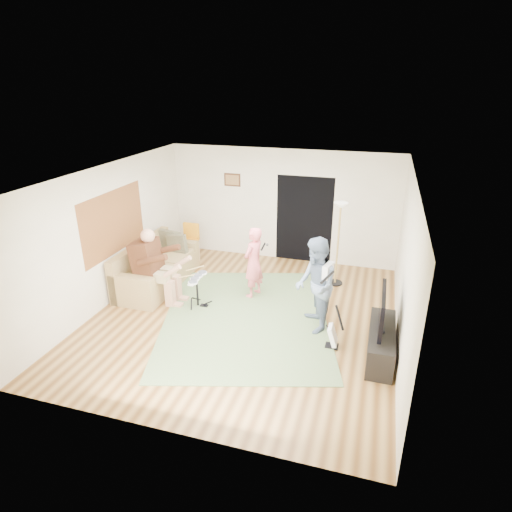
{
  "coord_description": "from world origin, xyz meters",
  "views": [
    {
      "loc": [
        2.23,
        -6.69,
        4.17
      ],
      "look_at": [
        0.15,
        0.3,
        1.14
      ],
      "focal_mm": 30.0,
      "sensor_mm": 36.0,
      "label": 1
    }
  ],
  "objects_px": {
    "sofa": "(154,271)",
    "guitarist": "(315,285)",
    "singer": "(253,263)",
    "television": "(382,310)",
    "guitar_spare": "(333,335)",
    "torchiere_lamp": "(339,229)",
    "tv_cabinet": "(381,343)",
    "drum_kit": "(197,293)",
    "dining_chair": "(190,249)"
  },
  "relations": [
    {
      "from": "sofa",
      "to": "guitarist",
      "type": "xyz_separation_m",
      "value": [
        3.63,
        -0.81,
        0.55
      ]
    },
    {
      "from": "singer",
      "to": "guitar_spare",
      "type": "distance_m",
      "value": 2.34
    },
    {
      "from": "sofa",
      "to": "singer",
      "type": "bearing_deg",
      "value": 2.19
    },
    {
      "from": "dining_chair",
      "to": "guitarist",
      "type": "bearing_deg",
      "value": -30.95
    },
    {
      "from": "sofa",
      "to": "drum_kit",
      "type": "xyz_separation_m",
      "value": [
        1.3,
        -0.65,
        -0.02
      ]
    },
    {
      "from": "torchiere_lamp",
      "to": "drum_kit",
      "type": "bearing_deg",
      "value": -144.26
    },
    {
      "from": "torchiere_lamp",
      "to": "tv_cabinet",
      "type": "height_order",
      "value": "torchiere_lamp"
    },
    {
      "from": "drum_kit",
      "to": "singer",
      "type": "relative_size",
      "value": 0.44
    },
    {
      "from": "guitarist",
      "to": "tv_cabinet",
      "type": "relative_size",
      "value": 1.22
    },
    {
      "from": "guitarist",
      "to": "torchiere_lamp",
      "type": "height_order",
      "value": "torchiere_lamp"
    },
    {
      "from": "sofa",
      "to": "dining_chair",
      "type": "distance_m",
      "value": 1.32
    },
    {
      "from": "guitarist",
      "to": "guitar_spare",
      "type": "distance_m",
      "value": 0.9
    },
    {
      "from": "sofa",
      "to": "television",
      "type": "bearing_deg",
      "value": -15.82
    },
    {
      "from": "singer",
      "to": "tv_cabinet",
      "type": "height_order",
      "value": "singer"
    },
    {
      "from": "torchiere_lamp",
      "to": "dining_chair",
      "type": "height_order",
      "value": "torchiere_lamp"
    },
    {
      "from": "sofa",
      "to": "torchiere_lamp",
      "type": "bearing_deg",
      "value": 16.71
    },
    {
      "from": "guitarist",
      "to": "dining_chair",
      "type": "relative_size",
      "value": 1.78
    },
    {
      "from": "guitarist",
      "to": "singer",
      "type": "bearing_deg",
      "value": -143.84
    },
    {
      "from": "torchiere_lamp",
      "to": "television",
      "type": "xyz_separation_m",
      "value": [
        0.97,
        -2.48,
        -0.41
      ]
    },
    {
      "from": "drum_kit",
      "to": "torchiere_lamp",
      "type": "distance_m",
      "value": 3.21
    },
    {
      "from": "drum_kit",
      "to": "torchiere_lamp",
      "type": "height_order",
      "value": "torchiere_lamp"
    },
    {
      "from": "drum_kit",
      "to": "guitar_spare",
      "type": "xyz_separation_m",
      "value": [
        2.73,
        -0.66,
        -0.06
      ]
    },
    {
      "from": "sofa",
      "to": "guitarist",
      "type": "distance_m",
      "value": 3.76
    },
    {
      "from": "singer",
      "to": "television",
      "type": "xyz_separation_m",
      "value": [
        2.52,
        -1.43,
        0.11
      ]
    },
    {
      "from": "guitar_spare",
      "to": "tv_cabinet",
      "type": "xyz_separation_m",
      "value": [
        0.77,
        -0.04,
        0.02
      ]
    },
    {
      "from": "dining_chair",
      "to": "television",
      "type": "bearing_deg",
      "value": -29.37
    },
    {
      "from": "torchiere_lamp",
      "to": "guitarist",
      "type": "bearing_deg",
      "value": -94.64
    },
    {
      "from": "guitar_spare",
      "to": "guitarist",
      "type": "bearing_deg",
      "value": 129.53
    },
    {
      "from": "torchiere_lamp",
      "to": "television",
      "type": "relative_size",
      "value": 1.78
    },
    {
      "from": "tv_cabinet",
      "to": "television",
      "type": "bearing_deg",
      "value": 180.0
    },
    {
      "from": "torchiere_lamp",
      "to": "tv_cabinet",
      "type": "relative_size",
      "value": 1.31
    },
    {
      "from": "guitarist",
      "to": "tv_cabinet",
      "type": "distance_m",
      "value": 1.43
    },
    {
      "from": "drum_kit",
      "to": "television",
      "type": "xyz_separation_m",
      "value": [
        3.45,
        -0.7,
        0.56
      ]
    },
    {
      "from": "drum_kit",
      "to": "tv_cabinet",
      "type": "xyz_separation_m",
      "value": [
        3.5,
        -0.7,
        -0.04
      ]
    },
    {
      "from": "sofa",
      "to": "tv_cabinet",
      "type": "distance_m",
      "value": 4.99
    },
    {
      "from": "dining_chair",
      "to": "guitar_spare",
      "type": "bearing_deg",
      "value": -33.5
    },
    {
      "from": "sofa",
      "to": "guitarist",
      "type": "relative_size",
      "value": 1.34
    },
    {
      "from": "sofa",
      "to": "guitar_spare",
      "type": "xyz_separation_m",
      "value": [
        4.04,
        -1.31,
        -0.08
      ]
    },
    {
      "from": "sofa",
      "to": "dining_chair",
      "type": "relative_size",
      "value": 2.37
    },
    {
      "from": "guitar_spare",
      "to": "television",
      "type": "bearing_deg",
      "value": -2.92
    },
    {
      "from": "guitar_spare",
      "to": "dining_chair",
      "type": "distance_m",
      "value": 4.6
    },
    {
      "from": "guitarist",
      "to": "torchiere_lamp",
      "type": "distance_m",
      "value": 2.0
    },
    {
      "from": "guitarist",
      "to": "dining_chair",
      "type": "bearing_deg",
      "value": -142.99
    },
    {
      "from": "guitarist",
      "to": "dining_chair",
      "type": "xyz_separation_m",
      "value": [
        -3.38,
        2.11,
        -0.51
      ]
    },
    {
      "from": "dining_chair",
      "to": "television",
      "type": "height_order",
      "value": "television"
    },
    {
      "from": "guitarist",
      "to": "guitar_spare",
      "type": "bearing_deg",
      "value": 18.46
    },
    {
      "from": "guitar_spare",
      "to": "dining_chair",
      "type": "relative_size",
      "value": 0.83
    },
    {
      "from": "singer",
      "to": "tv_cabinet",
      "type": "xyz_separation_m",
      "value": [
        2.57,
        -1.43,
        -0.49
      ]
    },
    {
      "from": "dining_chair",
      "to": "television",
      "type": "xyz_separation_m",
      "value": [
        4.51,
        -2.64,
        0.51
      ]
    },
    {
      "from": "drum_kit",
      "to": "dining_chair",
      "type": "xyz_separation_m",
      "value": [
        -1.06,
        1.94,
        0.06
      ]
    }
  ]
}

